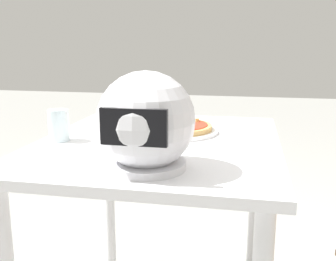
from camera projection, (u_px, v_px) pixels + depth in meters
name	position (u px, v px, depth m)	size (l,w,h in m)	color
dining_table	(159.00, 170.00, 1.40)	(0.81, 0.96, 0.78)	white
pizza_plate	(176.00, 131.00, 1.49)	(0.31, 0.31, 0.01)	white
pizza	(176.00, 126.00, 1.48)	(0.27, 0.27, 0.05)	tan
motorcycle_helmet	(146.00, 123.00, 1.04)	(0.26, 0.26, 0.26)	silver
drinking_glass	(59.00, 125.00, 1.35)	(0.07, 0.07, 0.11)	silver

